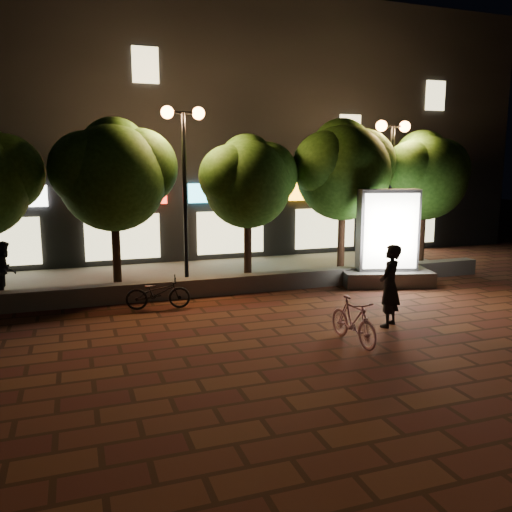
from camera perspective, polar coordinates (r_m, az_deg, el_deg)
name	(u,v)px	position (r m, az deg, el deg)	size (l,w,h in m)	color
ground	(305,333)	(11.48, 5.35, -8.39)	(80.00, 80.00, 0.00)	#522B19
retaining_wall	(247,283)	(15.00, -1.02, -3.00)	(16.00, 0.45, 0.50)	#66635E
sidewalk	(223,274)	(17.39, -3.62, -1.95)	(16.00, 5.00, 0.08)	#66635E
building_block	(181,133)	(23.38, -8.22, 13.19)	(28.00, 8.12, 11.30)	black
tree_left	(114,171)	(15.40, -15.26, 8.98)	(3.60, 3.00, 4.89)	black
tree_mid	(248,178)	(16.20, -0.83, 8.53)	(3.24, 2.70, 4.50)	black
tree_right	(344,167)	(17.53, 9.61, 9.64)	(3.72, 3.10, 5.07)	black
tree_far_right	(425,172)	(19.27, 18.05, 8.72)	(3.48, 2.90, 4.76)	black
street_lamp_left	(184,150)	(15.41, -7.91, 11.40)	(1.26, 0.36, 5.18)	black
street_lamp_right	(392,157)	(18.16, 14.68, 10.50)	(1.26, 0.36, 4.98)	black
ad_kiosk	(387,247)	(16.27, 14.15, 1.01)	(2.95, 2.01, 2.91)	#66635E
scooter_pink	(353,321)	(10.86, 10.62, -6.98)	(0.44, 1.57, 0.95)	#BC8098
rider	(390,286)	(12.03, 14.45, -3.18)	(0.68, 0.45, 1.87)	black
scooter_parked	(158,293)	(13.41, -10.68, -3.97)	(0.56, 1.61, 0.85)	black
pedestrian	(5,270)	(15.45, -25.81, -1.35)	(0.75, 0.58, 1.54)	black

